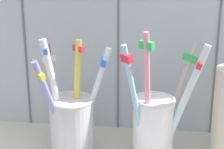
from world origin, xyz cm
name	(u,v)px	position (x,y,z in cm)	size (l,w,h in cm)	color
tile_wall_back	(119,11)	(0.00, 12.00, 22.50)	(64.00, 2.20, 45.00)	#B2C1CC
toothbrush_cup_left	(71,118)	(-6.39, 2.54, 7.16)	(10.85, 8.53, 17.69)	silver
toothbrush_cup_right	(155,121)	(6.45, 2.44, 7.46)	(12.29, 10.44, 19.31)	white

